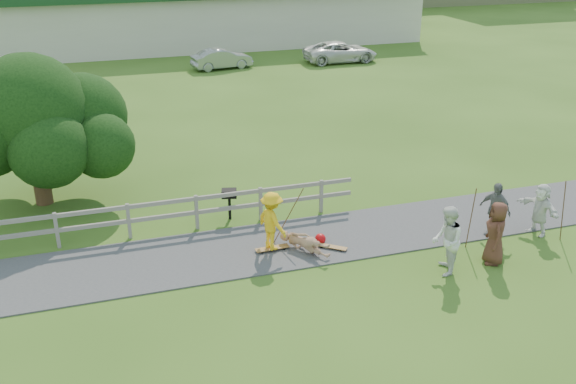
# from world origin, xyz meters

# --- Properties ---
(ground) EXTENTS (260.00, 260.00, 0.00)m
(ground) POSITION_xyz_m (0.00, 0.00, 0.00)
(ground) COLOR #335819
(ground) RESTS_ON ground
(path) EXTENTS (34.00, 3.00, 0.04)m
(path) POSITION_xyz_m (0.00, 1.50, 0.02)
(path) COLOR #39393B
(path) RESTS_ON ground
(fence) EXTENTS (15.05, 0.10, 1.10)m
(fence) POSITION_xyz_m (-4.62, 3.30, 0.72)
(fence) COLOR slate
(fence) RESTS_ON ground
(strip_mall) EXTENTS (32.50, 10.75, 5.10)m
(strip_mall) POSITION_xyz_m (4.00, 34.94, 2.58)
(strip_mall) COLOR #BCB7A5
(strip_mall) RESTS_ON ground
(skater_rider) EXTENTS (0.99, 1.25, 1.70)m
(skater_rider) POSITION_xyz_m (-0.24, 1.23, 0.85)
(skater_rider) COLOR yellow
(skater_rider) RESTS_ON ground
(skater_fallen) EXTENTS (1.57, 1.21, 0.59)m
(skater_fallen) POSITION_xyz_m (0.62, 0.90, 0.30)
(skater_fallen) COLOR #A5785B
(skater_fallen) RESTS_ON ground
(spectator_a) EXTENTS (1.03, 1.13, 1.89)m
(spectator_a) POSITION_xyz_m (3.78, -1.30, 0.95)
(spectator_a) COLOR silver
(spectator_a) RESTS_ON ground
(spectator_b) EXTENTS (0.78, 1.08, 1.69)m
(spectator_b) POSITION_xyz_m (6.26, 0.19, 0.85)
(spectator_b) COLOR slate
(spectator_b) RESTS_ON ground
(spectator_c) EXTENTS (0.85, 1.02, 1.78)m
(spectator_c) POSITION_xyz_m (5.33, -1.20, 0.89)
(spectator_c) COLOR #512B20
(spectator_c) RESTS_ON ground
(spectator_d) EXTENTS (0.75, 1.54, 1.59)m
(spectator_d) POSITION_xyz_m (7.62, -0.10, 0.80)
(spectator_d) COLOR silver
(spectator_d) RESTS_ON ground
(car_silver) EXTENTS (3.92, 1.88, 1.24)m
(car_silver) POSITION_xyz_m (3.54, 25.24, 0.62)
(car_silver) COLOR gray
(car_silver) RESTS_ON ground
(car_white) EXTENTS (4.81, 2.22, 1.34)m
(car_white) POSITION_xyz_m (11.38, 24.89, 0.67)
(car_white) COLOR silver
(car_white) RESTS_ON ground
(tree) EXTENTS (5.87, 5.87, 4.05)m
(tree) POSITION_xyz_m (-6.49, 6.76, 2.03)
(tree) COLOR black
(tree) RESTS_ON ground
(bbq) EXTENTS (0.53, 0.45, 1.00)m
(bbq) POSITION_xyz_m (-0.90, 3.68, 0.50)
(bbq) COLOR black
(bbq) RESTS_ON ground
(longboard_rider) EXTENTS (0.98, 0.28, 0.11)m
(longboard_rider) POSITION_xyz_m (-0.24, 1.23, 0.05)
(longboard_rider) COLOR brown
(longboard_rider) RESTS_ON ground
(longboard_fallen) EXTENTS (0.79, 0.69, 0.09)m
(longboard_fallen) POSITION_xyz_m (1.42, 0.80, 0.05)
(longboard_fallen) COLOR brown
(longboard_fallen) RESTS_ON ground
(helmet) EXTENTS (0.32, 0.32, 0.32)m
(helmet) POSITION_xyz_m (1.22, 1.25, 0.16)
(helmet) COLOR #BD090D
(helmet) RESTS_ON ground
(pole_rider) EXTENTS (0.03, 0.03, 1.88)m
(pole_rider) POSITION_xyz_m (0.36, 1.63, 0.94)
(pole_rider) COLOR #543721
(pole_rider) RESTS_ON ground
(pole_spec_left) EXTENTS (0.03, 0.03, 1.82)m
(pole_spec_left) POSITION_xyz_m (5.19, -0.22, 0.91)
(pole_spec_left) COLOR #543721
(pole_spec_left) RESTS_ON ground
(pole_spec_right) EXTENTS (0.03, 0.03, 1.90)m
(pole_spec_right) POSITION_xyz_m (7.94, -0.66, 0.95)
(pole_spec_right) COLOR #543721
(pole_spec_right) RESTS_ON ground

